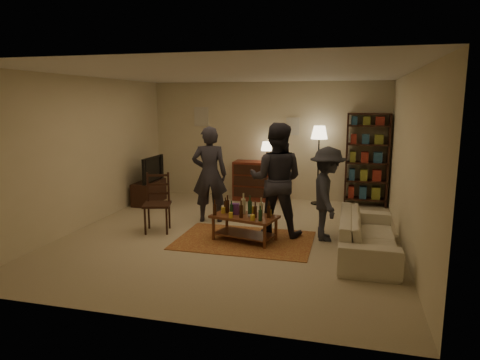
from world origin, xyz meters
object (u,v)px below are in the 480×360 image
(coffee_table, at_px, (244,218))
(dining_chair, at_px, (157,200))
(dresser, at_px, (256,180))
(person_left, at_px, (210,174))
(bookshelf, at_px, (367,159))
(person_by_sofa, at_px, (327,194))
(floor_lamp, at_px, (319,138))
(person_right, at_px, (276,180))
(tv_stand, at_px, (149,186))
(sofa, at_px, (368,235))

(coffee_table, height_order, dining_chair, dining_chair)
(dresser, xyz_separation_m, person_left, (-0.46, -1.97, 0.43))
(bookshelf, distance_m, person_by_sofa, 2.71)
(floor_lamp, distance_m, person_left, 2.74)
(dresser, xyz_separation_m, floor_lamp, (1.42, -0.06, 1.00))
(person_right, bearing_deg, dresser, -69.80)
(tv_stand, distance_m, person_by_sofa, 4.34)
(bookshelf, bearing_deg, person_left, -144.86)
(person_right, bearing_deg, tv_stand, -26.24)
(bookshelf, bearing_deg, dresser, -178.43)
(coffee_table, height_order, floor_lamp, floor_lamp)
(dresser, distance_m, person_left, 2.07)
(coffee_table, relative_size, person_right, 0.60)
(dresser, distance_m, person_right, 2.70)
(person_left, bearing_deg, bookshelf, -158.74)
(coffee_table, relative_size, tv_stand, 1.08)
(tv_stand, xyz_separation_m, person_right, (3.15, -1.58, 0.57))
(bookshelf, bearing_deg, coffee_table, -123.35)
(tv_stand, bearing_deg, dining_chair, -59.64)
(coffee_table, distance_m, floor_lamp, 3.23)
(person_by_sofa, bearing_deg, person_left, 66.82)
(person_right, bearing_deg, person_by_sofa, 177.34)
(bookshelf, distance_m, floor_lamp, 1.12)
(person_by_sofa, bearing_deg, dining_chair, 86.05)
(coffee_table, bearing_deg, floor_lamp, 71.57)
(floor_lamp, relative_size, person_left, 0.96)
(dining_chair, distance_m, dresser, 3.02)
(dining_chair, xyz_separation_m, person_by_sofa, (2.91, 0.24, 0.22))
(dining_chair, relative_size, person_left, 0.58)
(person_left, bearing_deg, floor_lamp, -148.37)
(sofa, xyz_separation_m, person_right, (-1.50, 0.62, 0.65))
(dresser, distance_m, floor_lamp, 1.73)
(person_by_sofa, bearing_deg, bookshelf, -23.48)
(person_left, bearing_deg, dining_chair, 35.54)
(floor_lamp, distance_m, person_right, 2.54)
(bookshelf, relative_size, sofa, 0.97)
(dining_chair, distance_m, tv_stand, 2.18)
(floor_lamp, relative_size, sofa, 0.83)
(tv_stand, relative_size, floor_lamp, 0.61)
(sofa, height_order, person_by_sofa, person_by_sofa)
(tv_stand, bearing_deg, bookshelf, 11.80)
(floor_lamp, relative_size, person_right, 0.91)
(person_right, bearing_deg, coffee_table, 45.97)
(person_right, distance_m, person_by_sofa, 0.88)
(floor_lamp, bearing_deg, tv_stand, -166.95)
(tv_stand, relative_size, dresser, 0.78)
(floor_lamp, bearing_deg, sofa, -72.24)
(bookshelf, bearing_deg, tv_stand, -168.20)
(person_left, xyz_separation_m, person_right, (1.36, -0.52, 0.05))
(dining_chair, xyz_separation_m, sofa, (3.55, -0.33, -0.25))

